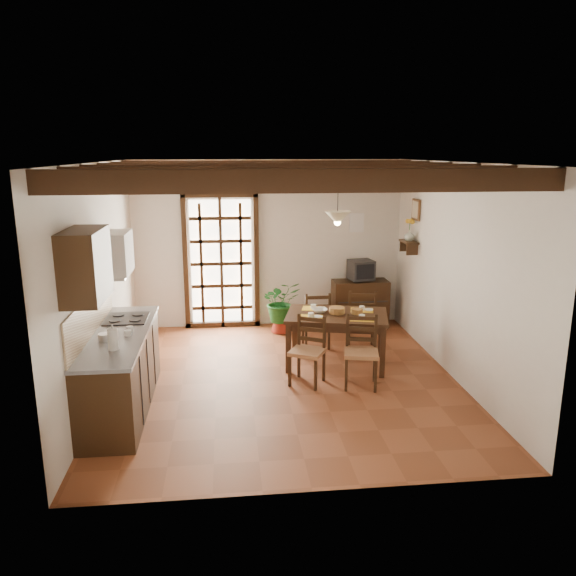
{
  "coord_description": "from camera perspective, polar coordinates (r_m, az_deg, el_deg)",
  "views": [
    {
      "loc": [
        -0.69,
        -6.84,
        2.93
      ],
      "look_at": [
        0.1,
        0.4,
        1.15
      ],
      "focal_mm": 35.0,
      "sensor_mm": 36.0,
      "label": 1
    }
  ],
  "objects": [
    {
      "name": "plant_pot",
      "position": [
        9.34,
        -0.72,
        -3.84
      ],
      "size": [
        0.32,
        0.32,
        0.2
      ],
      "primitive_type": "cone",
      "color": "maroon",
      "rests_on": "ground_plane"
    },
    {
      "name": "kitchen_counter",
      "position": [
        6.83,
        -16.62,
        -7.97
      ],
      "size": [
        0.64,
        2.25,
        1.38
      ],
      "color": "black",
      "rests_on": "ground_plane"
    },
    {
      "name": "counter_items",
      "position": [
        6.75,
        -16.76,
        -3.85
      ],
      "size": [
        0.5,
        1.43,
        0.25
      ],
      "color": "black",
      "rests_on": "kitchen_counter"
    },
    {
      "name": "potted_plant",
      "position": [
        9.22,
        -0.72,
        -1.11
      ],
      "size": [
        1.84,
        1.65,
        1.8
      ],
      "primitive_type": "imported",
      "rotation": [
        0.0,
        0.0,
        0.18
      ],
      "color": "#144C19",
      "rests_on": "ground_plane"
    },
    {
      "name": "chair_near_left",
      "position": [
        7.29,
        1.99,
        -7.63
      ],
      "size": [
        0.54,
        0.53,
        0.88
      ],
      "rotation": [
        0.0,
        0.0,
        -0.49
      ],
      "color": "#A16B44",
      "rests_on": "ground_plane"
    },
    {
      "name": "dining_table",
      "position": [
        7.81,
        4.97,
        -3.3
      ],
      "size": [
        1.54,
        1.18,
        0.75
      ],
      "rotation": [
        0.0,
        0.0,
        -0.24
      ],
      "color": "#341E11",
      "rests_on": "ground_plane"
    },
    {
      "name": "room_shell",
      "position": [
        6.97,
        -0.46,
        4.53
      ],
      "size": [
        4.52,
        5.02,
        2.81
      ],
      "color": "silver",
      "rests_on": "ground_plane"
    },
    {
      "name": "range_hood",
      "position": [
        7.03,
        -17.31,
        3.31
      ],
      "size": [
        0.38,
        0.6,
        0.54
      ],
      "color": "white",
      "rests_on": "room_shell"
    },
    {
      "name": "chair_near_right",
      "position": [
        7.26,
        7.41,
        -7.73
      ],
      "size": [
        0.5,
        0.48,
        0.92
      ],
      "rotation": [
        0.0,
        0.0,
        -0.21
      ],
      "color": "#A16B44",
      "rests_on": "ground_plane"
    },
    {
      "name": "chair_far_right",
      "position": [
        8.58,
        7.43,
        -4.26
      ],
      "size": [
        0.5,
        0.48,
        0.95
      ],
      "rotation": [
        0.0,
        0.0,
        2.97
      ],
      "color": "#A16B44",
      "rests_on": "ground_plane"
    },
    {
      "name": "shelf_vase",
      "position": [
        9.0,
        12.22,
        5.24
      ],
      "size": [
        0.15,
        0.15,
        0.15
      ],
      "primitive_type": "imported",
      "color": "#B2BFB2",
      "rests_on": "wall_shelf"
    },
    {
      "name": "sideboard",
      "position": [
        9.68,
        7.32,
        -1.55
      ],
      "size": [
        0.94,
        0.43,
        0.8
      ],
      "primitive_type": "cube",
      "rotation": [
        0.0,
        0.0,
        0.01
      ],
      "color": "black",
      "rests_on": "ground_plane"
    },
    {
      "name": "table_setting",
      "position": [
        7.78,
        4.99,
        -2.48
      ],
      "size": [
        1.0,
        0.67,
        0.09
      ],
      "rotation": [
        0.0,
        0.0,
        -0.24
      ],
      "color": "yellow",
      "rests_on": "dining_table"
    },
    {
      "name": "ceiling_beams",
      "position": [
        6.88,
        -0.47,
        11.72
      ],
      "size": [
        4.5,
        4.34,
        0.2
      ],
      "color": "black",
      "rests_on": "room_shell"
    },
    {
      "name": "shelf_flowers",
      "position": [
        8.97,
        12.29,
        6.55
      ],
      "size": [
        0.14,
        0.14,
        0.36
      ],
      "color": "yellow",
      "rests_on": "shelf_vase"
    },
    {
      "name": "wall_shelf",
      "position": [
        9.02,
        12.18,
        4.37
      ],
      "size": [
        0.2,
        0.42,
        0.2
      ],
      "color": "black",
      "rests_on": "room_shell"
    },
    {
      "name": "pendant_lamp",
      "position": [
        7.62,
        5.05,
        7.25
      ],
      "size": [
        0.36,
        0.36,
        0.84
      ],
      "color": "black",
      "rests_on": "room_shell"
    },
    {
      "name": "table_bowl",
      "position": [
        7.84,
        3.22,
        -2.28
      ],
      "size": [
        0.22,
        0.22,
        0.05
      ],
      "primitive_type": "imported",
      "rotation": [
        0.0,
        0.0,
        0.04
      ],
      "color": "white",
      "rests_on": "dining_table"
    },
    {
      "name": "upper_cabinet",
      "position": [
        5.81,
        -19.89,
        2.19
      ],
      "size": [
        0.35,
        0.8,
        0.7
      ],
      "primitive_type": "cube",
      "color": "black",
      "rests_on": "room_shell"
    },
    {
      "name": "ground_plane",
      "position": [
        7.48,
        -0.43,
        -9.34
      ],
      "size": [
        5.0,
        5.0,
        0.0
      ],
      "primitive_type": "plane",
      "color": "brown"
    },
    {
      "name": "framed_picture",
      "position": [
        8.98,
        12.86,
        7.76
      ],
      "size": [
        0.03,
        0.32,
        0.32
      ],
      "color": "brown",
      "rests_on": "room_shell"
    },
    {
      "name": "french_door",
      "position": [
        9.46,
        -6.8,
        2.94
      ],
      "size": [
        1.26,
        0.11,
        2.32
      ],
      "color": "white",
      "rests_on": "ground_plane"
    },
    {
      "name": "crt_tv",
      "position": [
        9.54,
        7.43,
        1.85
      ],
      "size": [
        0.44,
        0.42,
        0.33
      ],
      "rotation": [
        0.0,
        0.0,
        0.18
      ],
      "color": "black",
      "rests_on": "sideboard"
    },
    {
      "name": "chair_far_left",
      "position": [
        8.61,
        2.86,
        -4.24
      ],
      "size": [
        0.41,
        0.39,
        0.88
      ],
      "rotation": [
        0.0,
        0.0,
        3.15
      ],
      "color": "#A16B44",
      "rests_on": "ground_plane"
    },
    {
      "name": "fuse_box",
      "position": [
        9.65,
        6.98,
        6.61
      ],
      "size": [
        0.25,
        0.03,
        0.32
      ],
      "primitive_type": "cube",
      "color": "white",
      "rests_on": "room_shell"
    }
  ]
}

